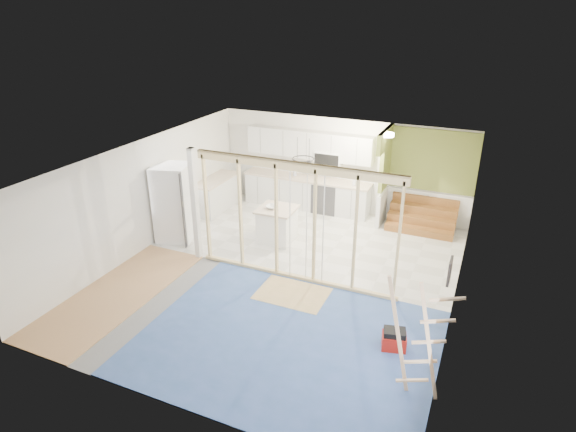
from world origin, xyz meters
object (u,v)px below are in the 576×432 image
at_px(fridge, 174,203).
at_px(toolbox, 394,340).
at_px(island, 277,225).
at_px(ladder, 417,340).

distance_m(fridge, toolbox, 6.23).
xyz_separation_m(fridge, toolbox, (5.84, -2.03, -0.77)).
xyz_separation_m(island, ladder, (3.98, -3.87, 0.56)).
height_order(fridge, ladder, ladder).
bearing_deg(ladder, toolbox, 104.42).
bearing_deg(toolbox, ladder, -77.54).
xyz_separation_m(toolbox, ladder, (0.46, -0.94, 0.81)).
xyz_separation_m(island, toolbox, (3.52, -2.93, -0.25)).
distance_m(island, toolbox, 4.59).
height_order(toolbox, ladder, ladder).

